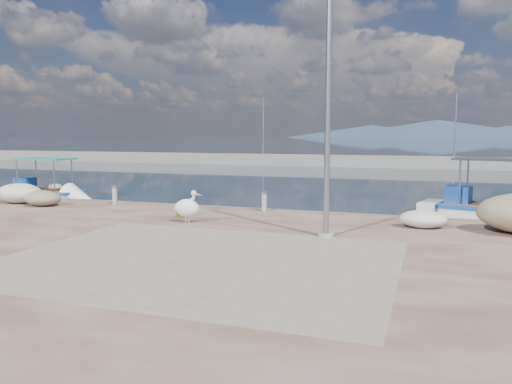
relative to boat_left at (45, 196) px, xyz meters
The scene contains 15 objects.
ground 14.88m from the boat_left, 29.64° to the right, with size 1400.00×1400.00×0.00m, color #162635.
quay 18.59m from the boat_left, 45.93° to the right, with size 44.00×22.00×0.50m, color #4E3222.
quay_patch 17.36m from the boat_left, 36.63° to the right, with size 9.00×7.00×0.01m, color gray.
breakwater 35.11m from the boat_left, 68.39° to the left, with size 120.00×2.20×7.50m.
mountains 642.94m from the boat_left, 88.46° to the left, with size 370.00×280.00×22.00m.
boat_left is the anchor object (origin of this frame).
boat_right 21.44m from the boat_left, ahead, with size 6.28×3.41×2.88m.
pelican 13.05m from the boat_left, 28.18° to the right, with size 1.16×0.74×1.10m.
lamp_post 17.94m from the boat_left, 22.83° to the right, with size 0.44×0.96×7.00m.
bollard_near 13.37m from the boat_left, 12.57° to the right, with size 0.25×0.25×0.76m.
bollard_far 7.43m from the boat_left, 26.28° to the right, with size 0.26×0.26×0.80m.
potted_plant 12.01m from the boat_left, 26.29° to the right, with size 0.37×0.32×0.42m, color #33722D.
net_pile_d 19.28m from the boat_left, 13.31° to the right, with size 1.45×1.09×0.54m, color silver.
net_pile_b 6.13m from the boat_left, 48.24° to the right, with size 1.57×1.22×0.61m, color tan.
net_pile_a 4.95m from the boat_left, 59.09° to the right, with size 2.04×1.48×0.83m, color silver.
Camera 1 is at (6.05, -13.22, 3.38)m, focal length 35.00 mm.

